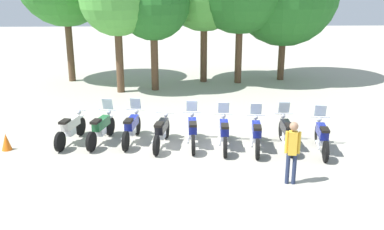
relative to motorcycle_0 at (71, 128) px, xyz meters
The scene contains 13 objects.
ground_plane 4.09m from the motorcycle_0, ahead, with size 80.00×80.00×0.00m, color #ADA899.
motorcycle_0 is the anchor object (origin of this frame).
motorcycle_1 1.02m from the motorcycle_0, ahead, with size 0.80×2.15×1.37m.
motorcycle_2 2.02m from the motorcycle_0, ahead, with size 0.69×2.18×1.37m.
motorcycle_3 3.06m from the motorcycle_0, ahead, with size 0.72×2.17×0.99m.
motorcycle_4 4.06m from the motorcycle_0, ahead, with size 0.62×2.19×1.37m.
motorcycle_5 5.09m from the motorcycle_0, ahead, with size 0.62×2.19×1.37m.
motorcycle_6 6.12m from the motorcycle_0, ahead, with size 0.65×2.19×1.37m.
motorcycle_7 7.10m from the motorcycle_0, ahead, with size 0.62×2.19×1.37m.
motorcycle_8 8.16m from the motorcycle_0, ahead, with size 0.69×2.18×1.37m.
person_0 7.36m from the motorcycle_0, 26.96° to the right, with size 0.41×0.27×1.73m.
tree_2 8.58m from the motorcycle_0, 71.49° to the left, with size 3.49×3.49×5.93m.
traffic_cone 2.03m from the motorcycle_0, 162.40° to the right, with size 0.32×0.32×0.55m, color orange.
Camera 1 is at (-0.49, -13.33, 5.16)m, focal length 40.60 mm.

